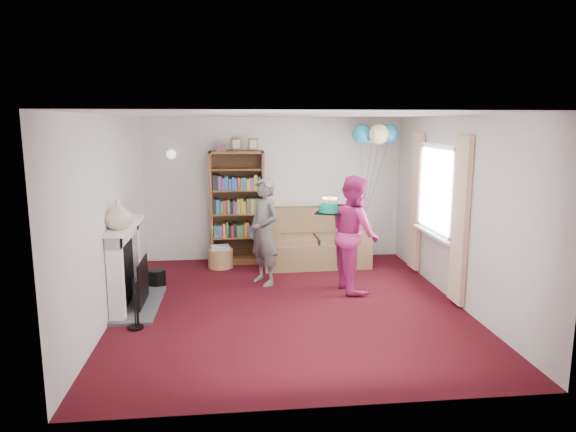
{
  "coord_description": "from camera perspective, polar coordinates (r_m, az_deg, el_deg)",
  "views": [
    {
      "loc": [
        -0.72,
        -6.47,
        2.4
      ],
      "look_at": [
        0.04,
        0.6,
        1.11
      ],
      "focal_mm": 32.0,
      "sensor_mm": 36.0,
      "label": 1
    }
  ],
  "objects": [
    {
      "name": "wall_back",
      "position": [
        9.08,
        -1.54,
        3.04
      ],
      "size": [
        4.5,
        0.02,
        2.5
      ],
      "primitive_type": "cube",
      "color": "silver",
      "rests_on": "ground"
    },
    {
      "name": "mantel_vase",
      "position": [
        6.57,
        -18.35,
        0.19
      ],
      "size": [
        0.44,
        0.44,
        0.36
      ],
      "primitive_type": "imported",
      "rotation": [
        0.0,
        0.0,
        0.33
      ],
      "color": "beige",
      "rests_on": "fireplace"
    },
    {
      "name": "fireplace",
      "position": [
        7.06,
        -17.16,
        -5.68
      ],
      "size": [
        0.55,
        1.8,
        1.12
      ],
      "color": "#3F3F42",
      "rests_on": "ground"
    },
    {
      "name": "birthday_cake",
      "position": [
        7.36,
        4.66,
        0.85
      ],
      "size": [
        0.38,
        0.38,
        0.22
      ],
      "rotation": [
        0.0,
        0.0,
        -0.35
      ],
      "color": "black",
      "rests_on": "ground"
    },
    {
      "name": "bookcase",
      "position": [
        8.89,
        -5.66,
        0.86
      ],
      "size": [
        0.92,
        0.42,
        2.14
      ],
      "color": "#472B14",
      "rests_on": "ground"
    },
    {
      "name": "wicker_basket",
      "position": [
        8.72,
        -7.51,
        -4.59
      ],
      "size": [
        0.42,
        0.42,
        0.37
      ],
      "rotation": [
        0.0,
        0.0,
        0.12
      ],
      "color": "#A0764B",
      "rests_on": "ground"
    },
    {
      "name": "wall_right",
      "position": [
        7.22,
        18.35,
        0.61
      ],
      "size": [
        0.02,
        5.0,
        2.5
      ],
      "primitive_type": "cube",
      "color": "silver",
      "rests_on": "ground"
    },
    {
      "name": "wall_sconce",
      "position": [
        8.91,
        -12.85,
        6.72
      ],
      "size": [
        0.16,
        0.23,
        0.16
      ],
      "color": "gold",
      "rests_on": "ground"
    },
    {
      "name": "ground",
      "position": [
        6.94,
        0.21,
        -9.92
      ],
      "size": [
        5.0,
        5.0,
        0.0
      ],
      "primitive_type": "plane",
      "color": "#34070F",
      "rests_on": "ground"
    },
    {
      "name": "window_bay",
      "position": [
        7.74,
        16.14,
        1.01
      ],
      "size": [
        0.14,
        2.02,
        2.2
      ],
      "color": "white",
      "rests_on": "ground"
    },
    {
      "name": "balloons",
      "position": [
        8.66,
        9.66,
        8.98
      ],
      "size": [
        0.77,
        0.77,
        1.71
      ],
      "color": "#3F3F3F",
      "rests_on": "ground"
    },
    {
      "name": "ceiling",
      "position": [
        6.51,
        0.22,
        11.24
      ],
      "size": [
        4.5,
        5.0,
        0.01
      ],
      "primitive_type": "cube",
      "color": "white",
      "rests_on": "wall_back"
    },
    {
      "name": "wall_left",
      "position": [
        6.75,
        -19.22,
        -0.08
      ],
      "size": [
        0.02,
        5.0,
        2.5
      ],
      "primitive_type": "cube",
      "color": "silver",
      "rests_on": "ground"
    },
    {
      "name": "sofa",
      "position": [
        8.89,
        2.91,
        -3.03
      ],
      "size": [
        1.78,
        0.94,
        0.94
      ],
      "rotation": [
        0.0,
        0.0,
        0.03
      ],
      "color": "olive",
      "rests_on": "ground"
    },
    {
      "name": "person_striped",
      "position": [
        7.66,
        -2.66,
        -1.74
      ],
      "size": [
        0.64,
        0.7,
        1.6
      ],
      "primitive_type": "imported",
      "rotation": [
        0.0,
        0.0,
        -1.0
      ],
      "color": "black",
      "rests_on": "ground"
    },
    {
      "name": "person_magenta",
      "position": [
        7.43,
        7.37,
        -1.9
      ],
      "size": [
        0.74,
        0.89,
        1.68
      ],
      "primitive_type": "imported",
      "rotation": [
        0.0,
        0.0,
        1.7
      ],
      "color": "#B4246B",
      "rests_on": "ground"
    }
  ]
}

